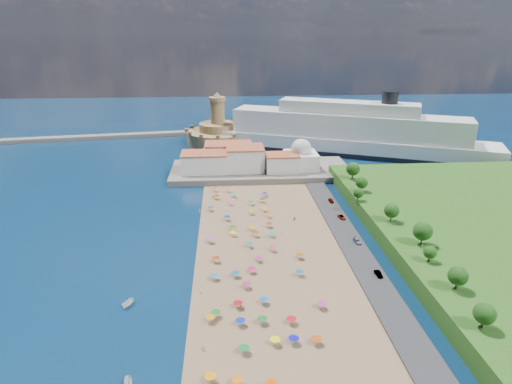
{
  "coord_description": "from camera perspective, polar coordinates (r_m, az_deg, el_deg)",
  "views": [
    {
      "loc": [
        -7.77,
        -133.26,
        67.69
      ],
      "look_at": [
        4.0,
        25.0,
        8.0
      ],
      "focal_mm": 30.0,
      "sensor_mm": 36.0,
      "label": 1
    }
  ],
  "objects": [
    {
      "name": "domed_building",
      "position": [
        215.86,
        6.01,
        4.71
      ],
      "size": [
        16.0,
        16.0,
        15.0
      ],
      "color": "silver",
      "rests_on": "terrace"
    },
    {
      "name": "ground",
      "position": [
        149.67,
        -0.82,
        -6.28
      ],
      "size": [
        700.0,
        700.0,
        0.0
      ],
      "primitive_type": "plane",
      "color": "#071938",
      "rests_on": "ground"
    },
    {
      "name": "cruise_ship",
      "position": [
        258.53,
        11.95,
        7.49
      ],
      "size": [
        165.55,
        89.07,
        37.0
      ],
      "color": "black",
      "rests_on": "ground"
    },
    {
      "name": "jetty",
      "position": [
        250.29,
        -5.09,
        5.12
      ],
      "size": [
        18.0,
        70.0,
        2.4
      ],
      "primitive_type": "cube",
      "color": "#59544C",
      "rests_on": "ground"
    },
    {
      "name": "beachgoers",
      "position": [
        153.5,
        -0.88,
        -5.1
      ],
      "size": [
        37.64,
        94.81,
        1.86
      ],
      "color": "tan",
      "rests_on": "beach"
    },
    {
      "name": "beach_parasols",
      "position": [
        138.21,
        -0.94,
        -7.7
      ],
      "size": [
        32.72,
        117.18,
        2.2
      ],
      "color": "gray",
      "rests_on": "beach"
    },
    {
      "name": "waterfront_buildings",
      "position": [
        215.43,
        -2.84,
        4.47
      ],
      "size": [
        57.0,
        29.0,
        11.0
      ],
      "color": "silver",
      "rests_on": "terrace"
    },
    {
      "name": "parked_cars",
      "position": [
        158.5,
        12.23,
        -4.64
      ],
      "size": [
        2.51,
        62.01,
        1.35
      ],
      "color": "gray",
      "rests_on": "promenade"
    },
    {
      "name": "hillside_trees",
      "position": [
        152.43,
        17.98,
        -2.67
      ],
      "size": [
        13.57,
        108.07,
        7.64
      ],
      "color": "#382314",
      "rests_on": "hillside"
    },
    {
      "name": "moored_boats",
      "position": [
        109.15,
        -16.69,
        -18.19
      ],
      "size": [
        8.67,
        32.52,
        1.67
      ],
      "color": "white",
      "rests_on": "ground"
    },
    {
      "name": "fortress",
      "position": [
        278.07,
        -5.07,
        7.86
      ],
      "size": [
        40.0,
        40.0,
        32.4
      ],
      "color": "#A48452",
      "rests_on": "ground"
    },
    {
      "name": "breakwater",
      "position": [
        311.13,
        -23.49,
        6.59
      ],
      "size": [
        199.03,
        34.77,
        2.6
      ],
      "primitive_type": "cube",
      "rotation": [
        0.0,
        0.0,
        0.14
      ],
      "color": "#59544C",
      "rests_on": "ground"
    },
    {
      "name": "terrace",
      "position": [
        217.35,
        0.64,
        2.88
      ],
      "size": [
        90.0,
        36.0,
        3.0
      ],
      "primitive_type": "cube",
      "color": "#59544C",
      "rests_on": "ground"
    }
  ]
}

